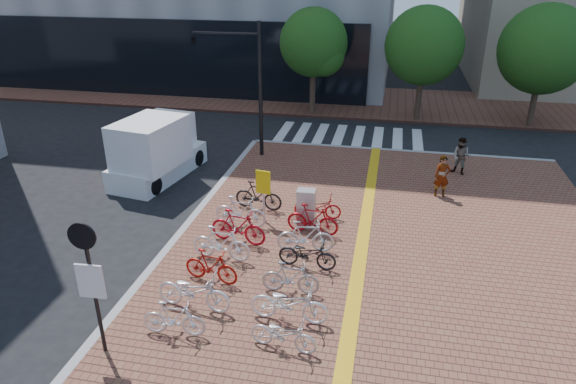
% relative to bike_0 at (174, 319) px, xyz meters
% --- Properties ---
extents(ground, '(120.00, 120.00, 0.00)m').
position_rel_bike_0_xyz_m(ground, '(2.12, 2.50, -0.62)').
color(ground, black).
rests_on(ground, ground).
extents(kerb_north, '(14.00, 0.25, 0.15)m').
position_rel_bike_0_xyz_m(kerb_north, '(5.12, 14.50, -0.54)').
color(kerb_north, gray).
rests_on(kerb_north, ground).
extents(far_sidewalk, '(70.00, 8.00, 0.15)m').
position_rel_bike_0_xyz_m(far_sidewalk, '(2.12, 23.50, -0.55)').
color(far_sidewalk, brown).
rests_on(far_sidewalk, ground).
extents(crosswalk, '(7.50, 4.00, 0.01)m').
position_rel_bike_0_xyz_m(crosswalk, '(2.62, 16.50, -0.61)').
color(crosswalk, silver).
rests_on(crosswalk, ground).
extents(street_trees, '(16.20, 4.60, 6.35)m').
position_rel_bike_0_xyz_m(street_trees, '(7.16, 19.95, 3.48)').
color(street_trees, '#38281E').
rests_on(street_trees, far_sidewalk).
extents(bike_0, '(1.59, 0.55, 0.94)m').
position_rel_bike_0_xyz_m(bike_0, '(0.00, 0.00, 0.00)').
color(bike_0, white).
rests_on(bike_0, sidewalk).
extents(bike_1, '(2.06, 0.85, 1.06)m').
position_rel_bike_0_xyz_m(bike_1, '(0.09, 1.08, 0.06)').
color(bike_1, white).
rests_on(bike_1, sidewalk).
extents(bike_2, '(1.68, 0.72, 0.98)m').
position_rel_bike_0_xyz_m(bike_2, '(0.11, 2.33, 0.02)').
color(bike_2, '#9F110B').
rests_on(bike_2, sidewalk).
extents(bike_3, '(1.86, 0.63, 1.10)m').
position_rel_bike_0_xyz_m(bike_3, '(0.02, 3.50, 0.08)').
color(bike_3, white).
rests_on(bike_3, sidewalk).
extents(bike_4, '(1.94, 0.82, 1.13)m').
position_rel_bike_0_xyz_m(bike_4, '(0.23, 4.57, 0.09)').
color(bike_4, '#A70B1A').
rests_on(bike_4, sidewalk).
extents(bike_5, '(1.82, 0.60, 1.08)m').
position_rel_bike_0_xyz_m(bike_5, '(-0.02, 5.67, 0.07)').
color(bike_5, white).
rests_on(bike_5, sidewalk).
extents(bike_6, '(1.81, 0.66, 1.06)m').
position_rel_bike_0_xyz_m(bike_6, '(0.24, 7.06, 0.06)').
color(bike_6, black).
rests_on(bike_6, sidewalk).
extents(bike_7, '(1.67, 0.75, 0.85)m').
position_rel_bike_0_xyz_m(bike_7, '(2.67, 0.05, -0.05)').
color(bike_7, silver).
rests_on(bike_7, sidewalk).
extents(bike_8, '(1.98, 0.70, 1.04)m').
position_rel_bike_0_xyz_m(bike_8, '(2.59, 1.09, 0.05)').
color(bike_8, white).
rests_on(bike_8, sidewalk).
extents(bike_9, '(1.60, 0.50, 0.95)m').
position_rel_bike_0_xyz_m(bike_9, '(2.39, 2.24, 0.01)').
color(bike_9, '#A3A3A8').
rests_on(bike_9, sidewalk).
extents(bike_10, '(1.78, 0.74, 0.91)m').
position_rel_bike_0_xyz_m(bike_10, '(2.62, 3.59, -0.02)').
color(bike_10, black).
rests_on(bike_10, sidewalk).
extents(bike_11, '(1.83, 0.76, 1.06)m').
position_rel_bike_0_xyz_m(bike_11, '(2.42, 4.44, 0.06)').
color(bike_11, silver).
rests_on(bike_11, sidewalk).
extents(bike_12, '(1.78, 0.69, 1.04)m').
position_rel_bike_0_xyz_m(bike_12, '(2.45, 5.63, 0.05)').
color(bike_12, '#9D0B12').
rests_on(bike_12, sidewalk).
extents(bike_13, '(1.67, 0.64, 0.87)m').
position_rel_bike_0_xyz_m(bike_13, '(2.44, 6.78, -0.04)').
color(bike_13, '#A60B10').
rests_on(bike_13, sidewalk).
extents(pedestrian_a, '(0.64, 0.47, 1.62)m').
position_rel_bike_0_xyz_m(pedestrian_a, '(6.76, 9.53, 0.34)').
color(pedestrian_a, gray).
rests_on(pedestrian_a, sidewalk).
extents(pedestrian_b, '(0.96, 0.89, 1.59)m').
position_rel_bike_0_xyz_m(pedestrian_b, '(7.70, 11.98, 0.32)').
color(pedestrian_b, '#464D59').
rests_on(pedestrian_b, sidewalk).
extents(utility_box, '(0.63, 0.47, 1.34)m').
position_rel_bike_0_xyz_m(utility_box, '(2.15, 6.10, 0.20)').
color(utility_box, '#BABABF').
rests_on(utility_box, sidewalk).
extents(yellow_sign, '(0.52, 0.16, 1.90)m').
position_rel_bike_0_xyz_m(yellow_sign, '(0.67, 6.12, 0.85)').
color(yellow_sign, '#B7B7BC').
rests_on(yellow_sign, sidewalk).
extents(notice_sign, '(0.63, 0.15, 3.38)m').
position_rel_bike_0_xyz_m(notice_sign, '(-1.38, -0.89, 1.66)').
color(notice_sign, black).
rests_on(notice_sign, sidewalk).
extents(traffic_light_pole, '(3.19, 1.23, 5.94)m').
position_rel_bike_0_xyz_m(traffic_light_pole, '(-2.43, 12.60, 3.63)').
color(traffic_light_pole, black).
rests_on(traffic_light_pole, sidewalk).
extents(box_truck, '(2.73, 4.92, 2.69)m').
position_rel_bike_0_xyz_m(box_truck, '(-4.76, 9.45, 0.65)').
color(box_truck, white).
rests_on(box_truck, ground).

